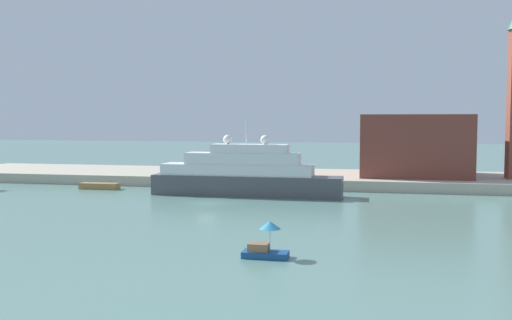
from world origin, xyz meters
name	(u,v)px	position (x,y,z in m)	size (l,w,h in m)	color
ground	(206,203)	(0.00, 0.00, 0.00)	(400.00, 400.00, 0.00)	slate
quay_dock	(250,177)	(0.00, 26.34, 0.83)	(110.00, 20.67, 1.66)	#B7AD99
large_yacht	(244,175)	(3.04, 8.55, 2.99)	(27.42, 4.46, 10.98)	#4C4C51
small_motorboat	(265,245)	(13.24, -27.52, 1.07)	(3.64, 1.72, 2.94)	navy
work_barge	(100,186)	(-21.01, 11.41, 0.48)	(6.24, 1.89, 0.95)	olive
harbor_building	(414,145)	(27.71, 27.27, 6.70)	(17.33, 15.09, 10.08)	brown
parked_car	(185,170)	(-10.73, 22.72, 2.19)	(4.23, 1.82, 1.23)	silver
person_figure	(200,171)	(-6.82, 18.73, 2.49)	(0.36, 0.36, 1.78)	maroon
mooring_bollard	(219,175)	(-3.18, 17.23, 1.96)	(0.45, 0.45, 0.60)	black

